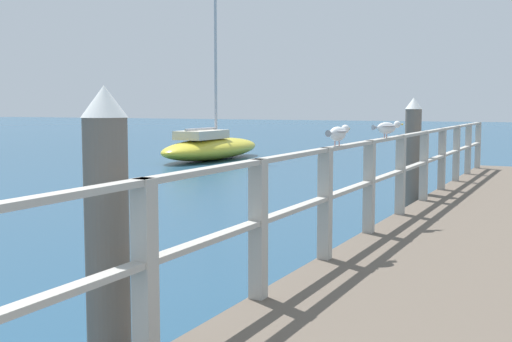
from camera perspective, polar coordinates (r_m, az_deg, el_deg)
pier_deck at (r=8.89m, az=19.17°, el=-6.09°), size 2.82×18.63×0.41m
pier_railing at (r=9.00m, az=10.91°, el=0.00°), size 0.12×17.15×1.12m
dock_piling_near at (r=4.41m, az=-12.42°, el=-6.48°), size 0.29×0.29×2.09m
dock_piling_far at (r=12.18m, az=13.06°, el=1.19°), size 0.29×0.29×2.09m
seagull_foreground at (r=7.10m, az=6.92°, el=3.21°), size 0.21×0.48×0.21m
seagull_background at (r=8.94m, az=10.97°, el=3.64°), size 0.33×0.40×0.21m
boat_1 at (r=24.19m, az=-3.79°, el=2.02°), size 1.91×5.95×6.66m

